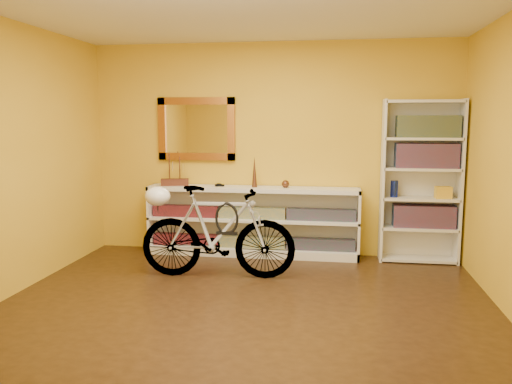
# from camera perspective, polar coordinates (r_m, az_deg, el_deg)

# --- Properties ---
(floor) EXTENTS (4.50, 4.00, 0.01)m
(floor) POSITION_cam_1_polar(r_m,az_deg,el_deg) (4.71, -1.33, -12.80)
(floor) COLOR black
(floor) RESTS_ON ground
(ceiling) EXTENTS (4.50, 4.00, 0.01)m
(ceiling) POSITION_cam_1_polar(r_m,az_deg,el_deg) (4.50, -1.44, 20.05)
(ceiling) COLOR silver
(ceiling) RESTS_ON ground
(back_wall) EXTENTS (4.50, 0.01, 2.60)m
(back_wall) POSITION_cam_1_polar(r_m,az_deg,el_deg) (6.39, 1.79, 4.73)
(back_wall) COLOR gold
(back_wall) RESTS_ON ground
(left_wall) EXTENTS (0.01, 4.00, 2.60)m
(left_wall) POSITION_cam_1_polar(r_m,az_deg,el_deg) (5.30, -26.20, 3.22)
(left_wall) COLOR gold
(left_wall) RESTS_ON ground
(gilt_mirror) EXTENTS (0.98, 0.06, 0.78)m
(gilt_mirror) POSITION_cam_1_polar(r_m,az_deg,el_deg) (6.53, -6.62, 6.95)
(gilt_mirror) COLOR brown
(gilt_mirror) RESTS_ON back_wall
(wall_socket) EXTENTS (0.09, 0.02, 0.09)m
(wall_socket) POSITION_cam_1_polar(r_m,az_deg,el_deg) (6.47, 9.68, -4.73)
(wall_socket) COLOR silver
(wall_socket) RESTS_ON back_wall
(console_unit) EXTENTS (2.60, 0.35, 0.85)m
(console_unit) POSITION_cam_1_polar(r_m,az_deg,el_deg) (6.35, -0.39, -3.26)
(console_unit) COLOR silver
(console_unit) RESTS_ON floor
(cd_row_lower) EXTENTS (2.50, 0.13, 0.14)m
(cd_row_lower) POSITION_cam_1_polar(r_m,az_deg,el_deg) (6.38, -0.42, -5.54)
(cd_row_lower) COLOR black
(cd_row_lower) RESTS_ON console_unit
(cd_row_upper) EXTENTS (2.50, 0.13, 0.14)m
(cd_row_upper) POSITION_cam_1_polar(r_m,az_deg,el_deg) (6.31, -0.42, -2.31)
(cd_row_upper) COLOR #1B507C
(cd_row_upper) RESTS_ON console_unit
(model_ship) EXTENTS (0.36, 0.22, 0.40)m
(model_ship) POSITION_cam_1_polar(r_m,az_deg,el_deg) (6.48, -9.00, 2.48)
(model_ship) COLOR #411C12
(model_ship) RESTS_ON console_unit
(toy_car) EXTENTS (0.00, 0.00, 0.00)m
(toy_car) POSITION_cam_1_polar(r_m,az_deg,el_deg) (6.36, -4.05, 0.63)
(toy_car) COLOR black
(toy_car) RESTS_ON console_unit
(bronze_ornament) EXTENTS (0.06, 0.06, 0.38)m
(bronze_ornament) POSITION_cam_1_polar(r_m,az_deg,el_deg) (6.25, -0.17, 2.26)
(bronze_ornament) COLOR #502D1B
(bronze_ornament) RESTS_ON console_unit
(decorative_orb) EXTENTS (0.09, 0.09, 0.09)m
(decorative_orb) POSITION_cam_1_polar(r_m,az_deg,el_deg) (6.22, 3.29, 0.89)
(decorative_orb) COLOR #502D1B
(decorative_orb) RESTS_ON console_unit
(bookcase) EXTENTS (0.90, 0.30, 1.90)m
(bookcase) POSITION_cam_1_polar(r_m,az_deg,el_deg) (6.29, 17.76, 1.10)
(bookcase) COLOR silver
(bookcase) RESTS_ON floor
(book_row_a) EXTENTS (0.70, 0.22, 0.26)m
(book_row_a) POSITION_cam_1_polar(r_m,az_deg,el_deg) (6.36, 18.05, -2.54)
(book_row_a) COLOR maroon
(book_row_a) RESTS_ON bookcase
(book_row_b) EXTENTS (0.70, 0.22, 0.28)m
(book_row_b) POSITION_cam_1_polar(r_m,az_deg,el_deg) (6.27, 18.33, 3.85)
(book_row_b) COLOR maroon
(book_row_b) RESTS_ON bookcase
(book_row_c) EXTENTS (0.70, 0.22, 0.25)m
(book_row_c) POSITION_cam_1_polar(r_m,az_deg,el_deg) (6.26, 18.47, 6.91)
(book_row_c) COLOR navy
(book_row_c) RESTS_ON bookcase
(travel_mug) EXTENTS (0.09, 0.09, 0.19)m
(travel_mug) POSITION_cam_1_polar(r_m,az_deg,el_deg) (6.24, 15.05, 0.34)
(travel_mug) COLOR #16259A
(travel_mug) RESTS_ON bookcase
(red_tin) EXTENTS (0.18, 0.18, 0.19)m
(red_tin) POSITION_cam_1_polar(r_m,az_deg,el_deg) (6.25, 16.13, 6.74)
(red_tin) COLOR maroon
(red_tin) RESTS_ON bookcase
(yellow_bag) EXTENTS (0.19, 0.13, 0.14)m
(yellow_bag) POSITION_cam_1_polar(r_m,az_deg,el_deg) (6.31, 20.01, -0.05)
(yellow_bag) COLOR yellow
(yellow_bag) RESTS_ON bookcase
(bicycle) EXTENTS (0.53, 1.69, 0.98)m
(bicycle) POSITION_cam_1_polar(r_m,az_deg,el_deg) (5.45, -4.26, -4.44)
(bicycle) COLOR silver
(bicycle) RESTS_ON floor
(helmet) EXTENTS (0.27, 0.26, 0.20)m
(helmet) POSITION_cam_1_polar(r_m,az_deg,el_deg) (5.53, -10.84, -0.45)
(helmet) COLOR white
(helmet) RESTS_ON bicycle
(u_lock) EXTENTS (0.25, 0.03, 0.25)m
(u_lock) POSITION_cam_1_polar(r_m,az_deg,el_deg) (5.41, -3.25, -2.94)
(u_lock) COLOR black
(u_lock) RESTS_ON bicycle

